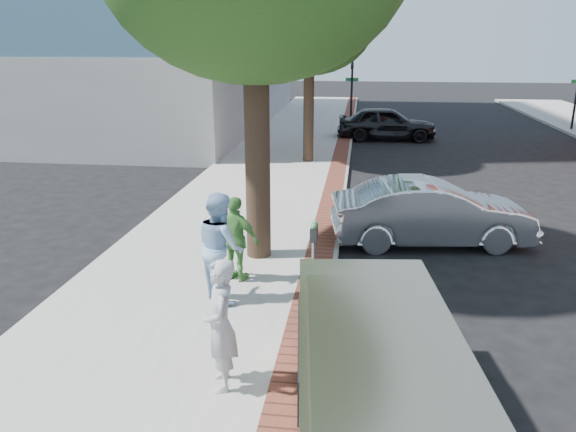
% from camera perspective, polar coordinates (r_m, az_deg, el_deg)
% --- Properties ---
extents(ground, '(120.00, 120.00, 0.00)m').
position_cam_1_polar(ground, '(10.47, -1.55, -8.60)').
color(ground, black).
rests_on(ground, ground).
extents(sidewalk, '(5.00, 60.00, 0.15)m').
position_cam_1_polar(sidewalk, '(18.12, -2.32, 2.94)').
color(sidewalk, '#9E9991').
rests_on(sidewalk, ground).
extents(brick_strip, '(0.60, 60.00, 0.01)m').
position_cam_1_polar(brick_strip, '(17.87, 4.66, 2.95)').
color(brick_strip, brown).
rests_on(brick_strip, sidewalk).
extents(curb, '(0.10, 60.00, 0.15)m').
position_cam_1_polar(curb, '(17.88, 5.78, 2.66)').
color(curb, gray).
rests_on(curb, ground).
extents(office_base, '(18.20, 22.20, 4.00)m').
position_cam_1_polar(office_base, '(34.59, -17.78, 12.27)').
color(office_base, gray).
rests_on(office_base, ground).
extents(signal_near, '(0.70, 0.15, 3.80)m').
position_cam_1_polar(signal_near, '(31.39, 6.50, 12.98)').
color(signal_near, black).
rests_on(signal_near, ground).
extents(tree_far, '(4.80, 4.80, 7.14)m').
position_cam_1_polar(tree_far, '(21.40, 2.21, 19.26)').
color(tree_far, black).
rests_on(tree_far, sidewalk).
extents(parking_meter, '(0.12, 0.32, 1.47)m').
position_cam_1_polar(parking_meter, '(9.73, 2.64, -2.97)').
color(parking_meter, gray).
rests_on(parking_meter, sidewalk).
extents(person_gray, '(0.59, 0.75, 1.81)m').
position_cam_1_polar(person_gray, '(7.47, -6.87, -10.94)').
color(person_gray, '#A6A7AB').
rests_on(person_gray, sidewalk).
extents(person_officer, '(1.16, 1.21, 1.96)m').
position_cam_1_polar(person_officer, '(9.94, -6.91, -3.09)').
color(person_officer, '#8EB4DC').
rests_on(person_officer, sidewalk).
extents(person_green, '(1.05, 0.73, 1.66)m').
position_cam_1_polar(person_green, '(10.71, -5.27, -2.36)').
color(person_green, '#549945').
rests_on(person_green, sidewalk).
extents(sedan_silver, '(4.77, 2.21, 1.51)m').
position_cam_1_polar(sedan_silver, '(13.46, 14.39, 0.29)').
color(sedan_silver, silver).
rests_on(sedan_silver, ground).
extents(bg_car, '(4.75, 2.02, 1.60)m').
position_cam_1_polar(bg_car, '(27.78, 9.98, 9.27)').
color(bg_car, black).
rests_on(bg_car, ground).
extents(van, '(2.24, 4.76, 1.70)m').
position_cam_1_polar(van, '(6.69, 9.03, -15.95)').
color(van, gray).
rests_on(van, ground).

